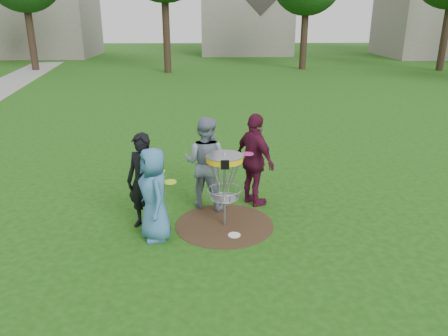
{
  "coord_description": "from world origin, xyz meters",
  "views": [
    {
      "loc": [
        -0.22,
        -7.17,
        3.68
      ],
      "look_at": [
        0.0,
        0.3,
        1.0
      ],
      "focal_mm": 35.0,
      "sensor_mm": 36.0,
      "label": 1
    }
  ],
  "objects_px": {
    "player_blue": "(154,194)",
    "disc_golf_basket": "(224,173)",
    "player_grey": "(205,163)",
    "player_black": "(143,182)",
    "player_maroon": "(255,160)"
  },
  "relations": [
    {
      "from": "player_blue",
      "to": "disc_golf_basket",
      "type": "height_order",
      "value": "player_blue"
    },
    {
      "from": "player_grey",
      "to": "player_black",
      "type": "bearing_deg",
      "value": 59.27
    },
    {
      "from": "player_blue",
      "to": "player_black",
      "type": "bearing_deg",
      "value": -172.02
    },
    {
      "from": "player_black",
      "to": "disc_golf_basket",
      "type": "xyz_separation_m",
      "value": [
        1.42,
        0.03,
        0.15
      ]
    },
    {
      "from": "player_blue",
      "to": "player_maroon",
      "type": "relative_size",
      "value": 0.87
    },
    {
      "from": "player_blue",
      "to": "player_grey",
      "type": "bearing_deg",
      "value": 125.37
    },
    {
      "from": "player_blue",
      "to": "player_maroon",
      "type": "xyz_separation_m",
      "value": [
        1.81,
        1.37,
        0.12
      ]
    },
    {
      "from": "disc_golf_basket",
      "to": "player_grey",
      "type": "bearing_deg",
      "value": 111.81
    },
    {
      "from": "player_grey",
      "to": "disc_golf_basket",
      "type": "bearing_deg",
      "value": 131.48
    },
    {
      "from": "player_black",
      "to": "player_maroon",
      "type": "distance_m",
      "value": 2.26
    },
    {
      "from": "player_blue",
      "to": "player_black",
      "type": "xyz_separation_m",
      "value": [
        -0.24,
        0.41,
        0.06
      ]
    },
    {
      "from": "player_black",
      "to": "disc_golf_basket",
      "type": "bearing_deg",
      "value": 25.09
    },
    {
      "from": "player_blue",
      "to": "disc_golf_basket",
      "type": "bearing_deg",
      "value": 88.72
    },
    {
      "from": "player_maroon",
      "to": "disc_golf_basket",
      "type": "relative_size",
      "value": 1.35
    },
    {
      "from": "player_grey",
      "to": "player_blue",
      "type": "bearing_deg",
      "value": 76.84
    }
  ]
}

